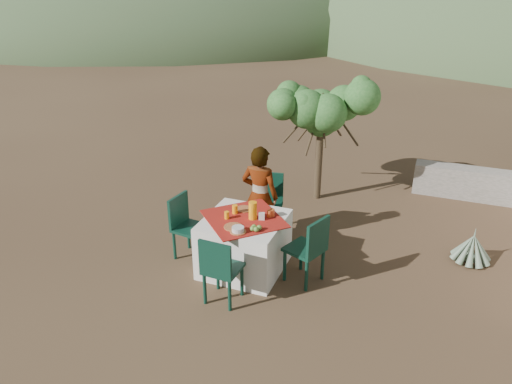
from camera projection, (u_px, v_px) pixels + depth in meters
ground at (222, 257)px, 7.08m from camera, size 160.00×160.00×0.00m
table at (244, 244)px, 6.66m from camera, size 1.30×1.30×0.76m
chair_far at (267, 203)px, 7.43m from camera, size 0.53×0.53×0.99m
chair_near at (220, 268)px, 5.91m from camera, size 0.43×0.43×0.90m
chair_left at (186, 224)px, 6.92m from camera, size 0.47×0.47×0.91m
chair_right at (310, 247)px, 6.30m from camera, size 0.56×0.56×0.94m
person at (260, 196)px, 7.14m from camera, size 0.56×0.38×1.51m
shrub_tree at (326, 115)px, 8.30m from camera, size 1.62×1.59×1.91m
agave at (472, 248)px, 6.91m from camera, size 0.54×0.55×0.58m
stone_wall at (492, 186)px, 8.66m from camera, size 2.60×0.35×0.55m
hill_near_left at (174, 19)px, 38.48m from camera, size 40.00×40.00×16.00m
hill_far_center at (395, 5)px, 52.51m from camera, size 60.00×60.00×24.00m
plate_far at (244, 209)px, 6.74m from camera, size 0.22×0.22×0.01m
plate_near at (233, 227)px, 6.28m from camera, size 0.24×0.24×0.01m
glass_far at (235, 209)px, 6.61m from camera, size 0.07×0.07×0.12m
glass_near at (227, 215)px, 6.48m from camera, size 0.06×0.06×0.10m
juice_pitcher at (253, 210)px, 6.45m from camera, size 0.11×0.11×0.24m
bowl_plate at (238, 232)px, 6.17m from camera, size 0.21×0.21×0.01m
white_bowl at (238, 229)px, 6.15m from camera, size 0.15×0.15×0.06m
jar_left at (269, 214)px, 6.52m from camera, size 0.06×0.06×0.09m
jar_right at (272, 213)px, 6.54m from camera, size 0.06×0.06×0.10m
napkin_holder at (262, 216)px, 6.45m from camera, size 0.09×0.06×0.10m
fruit_cluster at (256, 228)px, 6.19m from camera, size 0.13×0.12×0.07m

